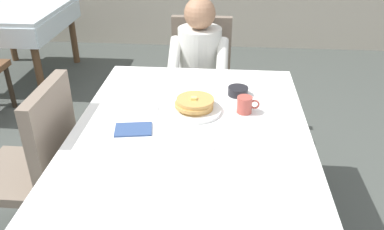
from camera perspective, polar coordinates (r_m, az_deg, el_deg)
The scene contains 13 objects.
dining_table_main at distance 1.88m, azimuth -0.19°, elevation -4.52°, with size 1.12×1.52×0.74m.
chair_diner at distance 2.98m, azimuth 1.22°, elevation 6.02°, with size 0.44×0.45×0.93m.
diner_person at distance 2.78m, azimuth 1.04°, elevation 7.40°, with size 0.40×0.43×1.12m.
chair_left_side at distance 2.15m, azimuth -21.22°, elevation -5.97°, with size 0.45×0.44×0.93m.
plate_breakfast at distance 1.99m, azimuth 0.36°, elevation 0.74°, with size 0.28×0.28×0.02m, color white.
breakfast_stack at distance 1.98m, azimuth 0.37°, elevation 1.68°, with size 0.20×0.20×0.06m.
cup_coffee at distance 1.98m, azimuth 7.63°, elevation 1.47°, with size 0.11×0.08×0.08m.
bowl_butter at distance 2.17m, azimuth 6.64°, elevation 3.43°, with size 0.11×0.11×0.04m, color black.
fork_left_of_plate at distance 2.00m, azimuth -5.12°, elevation 0.55°, with size 0.18×0.01×0.01m, color silver.
knife_right_of_plate at distance 1.97m, azimuth 5.82°, elevation 0.11°, with size 0.20×0.01×0.01m, color silver.
spoon_near_edge at distance 1.71m, azimuth 0.88°, elevation -4.62°, with size 0.15×0.01×0.01m, color silver.
napkin_folded at distance 1.86m, azimuth -8.43°, elevation -2.06°, with size 0.17×0.12×0.01m, color #334C7F.
background_table_far at distance 4.39m, azimuth -24.01°, elevation 12.50°, with size 0.92×1.12×0.74m.
Camera 1 is at (0.14, -1.56, 1.69)m, focal length 37.06 mm.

